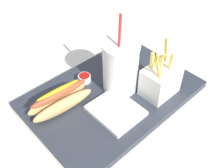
{
  "coord_description": "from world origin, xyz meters",
  "views": [
    {
      "loc": [
        0.36,
        0.38,
        0.54
      ],
      "look_at": [
        0.0,
        0.0,
        0.05
      ],
      "focal_mm": 42.52,
      "sensor_mm": 36.0,
      "label": 1
    }
  ],
  "objects": [
    {
      "name": "fries_basket",
      "position": [
        -0.09,
        0.09,
        0.06
      ],
      "size": [
        0.1,
        0.07,
        0.15
      ],
      "color": "white",
      "rests_on": "food_tray"
    },
    {
      "name": "napkin_stack",
      "position": [
        0.04,
        0.06,
        0.03
      ],
      "size": [
        0.11,
        0.13,
        0.01
      ],
      "primitive_type": "cube",
      "rotation": [
        0.0,
        0.0,
        -0.0
      ],
      "color": "white",
      "rests_on": "food_tray"
    },
    {
      "name": "ground_plane",
      "position": [
        0.0,
        0.0,
        -0.01
      ],
      "size": [
        2.4,
        2.4,
        0.02
      ],
      "primitive_type": "cube",
      "color": "silver"
    },
    {
      "name": "hot_dog_1",
      "position": [
        0.14,
        -0.05,
        0.05
      ],
      "size": [
        0.18,
        0.07,
        0.07
      ],
      "color": "tan",
      "rests_on": "food_tray"
    },
    {
      "name": "ketchup_cup_1",
      "position": [
        0.03,
        -0.09,
        0.03
      ],
      "size": [
        0.04,
        0.04,
        0.02
      ],
      "color": "white",
      "rests_on": "food_tray"
    },
    {
      "name": "food_tray",
      "position": [
        0.0,
        0.0,
        0.01
      ],
      "size": [
        0.46,
        0.32,
        0.02
      ],
      "primitive_type": "cube",
      "color": "#2D333D",
      "rests_on": "ground_plane"
    },
    {
      "name": "ketchup_cup_2",
      "position": [
        -0.19,
        0.04,
        0.03
      ],
      "size": [
        0.04,
        0.04,
        0.02
      ],
      "color": "white",
      "rests_on": "food_tray"
    },
    {
      "name": "soda_cup",
      "position": [
        -0.03,
        -0.0,
        0.09
      ],
      "size": [
        0.1,
        0.1,
        0.23
      ],
      "color": "white",
      "rests_on": "food_tray"
    }
  ]
}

